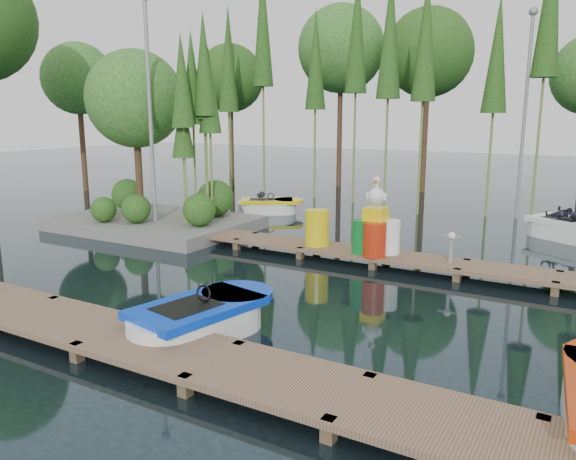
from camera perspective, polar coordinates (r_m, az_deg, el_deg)
The scene contains 13 objects.
ground_plane at distance 13.06m, azimuth -3.01°, elevation -4.89°, with size 90.00×90.00×0.00m, color #1B2B32.
near_dock at distance 9.74m, azimuth -17.81°, elevation -9.96°, with size 18.00×1.50×0.50m.
far_dock at distance 14.66m, azimuth 5.62°, elevation -2.14°, with size 15.00×1.20×0.50m.
island at distance 19.04m, azimuth -13.85°, elevation 9.78°, with size 6.20×4.20×6.75m.
tree_screen at distance 22.98m, azimuth 7.49°, elevation 17.64°, with size 34.42×18.53×10.31m.
lamp_island at distance 17.91m, azimuth -13.91°, elevation 13.12°, with size 0.30×0.30×7.25m.
lamp_rear at distance 21.66m, azimuth 23.04°, elevation 12.26°, with size 0.30×0.30×7.25m.
boat_blue at distance 9.82m, azimuth -8.92°, elevation -9.06°, with size 1.84×3.06×0.96m.
boat_yellow_far at distance 21.39m, azimuth -2.04°, elevation 2.44°, with size 2.74×2.25×1.26m.
boat_white_far at distance 18.88m, azimuth 26.84°, elevation 0.03°, with size 3.18×2.58×1.38m.
yellow_barrel at distance 14.86m, azimuth 2.98°, elevation 0.24°, with size 0.63×0.63×0.95m, color yellow.
drum_cluster at distance 14.03m, azimuth 8.88°, elevation -0.18°, with size 1.12×1.03×1.94m.
seagull_post at distance 13.66m, azimuth 16.27°, elevation -1.18°, with size 0.46×0.25×0.73m.
Camera 1 is at (6.84, -10.47, 3.76)m, focal length 35.00 mm.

